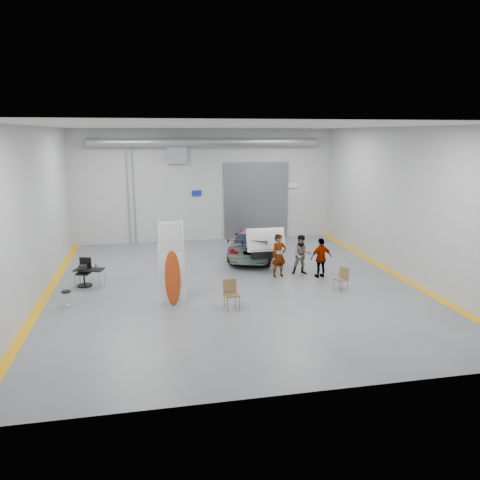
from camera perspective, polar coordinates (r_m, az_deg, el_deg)
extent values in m
plane|color=slate|center=(18.27, -0.89, -5.41)|extent=(16.00, 16.00, 0.00)
cube|color=#B3B5B7|center=(17.71, -23.84, 2.90)|extent=(0.02, 16.00, 6.00)
cube|color=#B3B5B7|center=(20.03, 19.24, 4.31)|extent=(0.02, 16.00, 6.00)
cube|color=#B3B5B7|center=(25.40, -4.21, 6.66)|extent=(14.00, 0.02, 6.00)
cube|color=#B3B5B7|center=(9.97, 7.42, -3.12)|extent=(14.00, 0.02, 6.00)
cube|color=silver|center=(17.35, -0.96, 13.76)|extent=(14.00, 16.00, 0.02)
cube|color=gray|center=(25.93, 2.02, 4.81)|extent=(3.60, 0.12, 4.20)
cube|color=gray|center=(25.05, -7.72, 10.62)|extent=(1.00, 0.50, 1.20)
cylinder|color=gray|center=(24.67, -4.12, 11.83)|extent=(11.90, 0.44, 0.44)
cube|color=#1427A3|center=(25.31, -5.30, 5.70)|extent=(0.50, 0.04, 0.30)
cube|color=white|center=(26.36, 6.29, 6.62)|extent=(0.70, 0.04, 0.25)
cylinder|color=gray|center=(25.20, -12.81, 5.18)|extent=(0.08, 0.08, 5.00)
cylinder|color=gray|center=(25.21, -13.49, 5.15)|extent=(0.08, 0.08, 5.00)
cube|color=#F7A70D|center=(18.38, -22.53, -6.30)|extent=(0.30, 16.00, 0.01)
cube|color=#F7A70D|center=(20.57, 18.27, -3.96)|extent=(0.30, 16.00, 0.01)
imported|color=silver|center=(22.03, 1.69, -0.32)|extent=(3.52, 5.26, 1.41)
imported|color=brown|center=(19.07, 4.76, -1.90)|extent=(0.72, 0.55, 1.77)
imported|color=#476D82|center=(19.52, 7.54, -1.78)|extent=(0.91, 0.75, 1.66)
imported|color=brown|center=(19.19, 9.86, -2.16)|extent=(0.99, 0.52, 1.63)
cube|color=white|center=(16.05, -8.26, -4.31)|extent=(0.87, 0.05, 1.85)
ellipsoid|color=#D15112|center=(15.98, -8.24, -4.57)|extent=(0.52, 0.25, 1.95)
cube|color=white|center=(15.68, -8.42, 0.51)|extent=(0.84, 0.05, 0.98)
cylinder|color=white|center=(15.89, -9.62, -2.60)|extent=(0.02, 0.02, 3.08)
cylinder|color=white|center=(15.93, -7.03, -2.48)|extent=(0.02, 0.02, 3.08)
cube|color=brown|center=(15.60, -1.03, -6.71)|extent=(0.52, 0.50, 0.04)
cube|color=brown|center=(15.72, -1.17, -5.59)|extent=(0.47, 0.16, 0.44)
cube|color=brown|center=(17.82, 12.21, -4.71)|extent=(0.54, 0.55, 0.04)
cube|color=brown|center=(17.91, 12.01, -3.86)|extent=(0.28, 0.39, 0.39)
cylinder|color=black|center=(16.61, -20.45, -5.93)|extent=(0.30, 0.30, 0.04)
torus|color=silver|center=(16.74, -20.34, -7.27)|extent=(0.32, 0.32, 0.02)
cylinder|color=gray|center=(18.69, -19.45, -4.70)|extent=(0.03, 0.03, 0.65)
cylinder|color=gray|center=(18.57, -16.41, -4.60)|extent=(0.03, 0.03, 0.65)
cylinder|color=gray|center=(19.12, -19.27, -4.30)|extent=(0.03, 0.03, 0.65)
cylinder|color=gray|center=(19.00, -16.30, -4.20)|extent=(0.03, 0.03, 0.65)
cube|color=black|center=(18.74, -17.93, -3.45)|extent=(1.19, 0.83, 0.04)
cylinder|color=#195197|center=(18.59, -17.16, -3.15)|extent=(0.07, 0.07, 0.20)
cube|color=black|center=(18.79, -18.62, -3.14)|extent=(0.32, 0.20, 0.16)
cylinder|color=black|center=(18.98, -18.41, -5.25)|extent=(0.57, 0.57, 0.04)
cylinder|color=black|center=(18.91, -18.46, -4.55)|extent=(0.06, 0.06, 0.49)
cube|color=black|center=(18.84, -18.51, -3.84)|extent=(0.58, 0.58, 0.07)
cube|color=black|center=(18.97, -18.50, -2.77)|extent=(0.45, 0.18, 0.51)
cube|color=silver|center=(19.80, 3.12, 0.31)|extent=(1.65, 1.00, 0.04)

